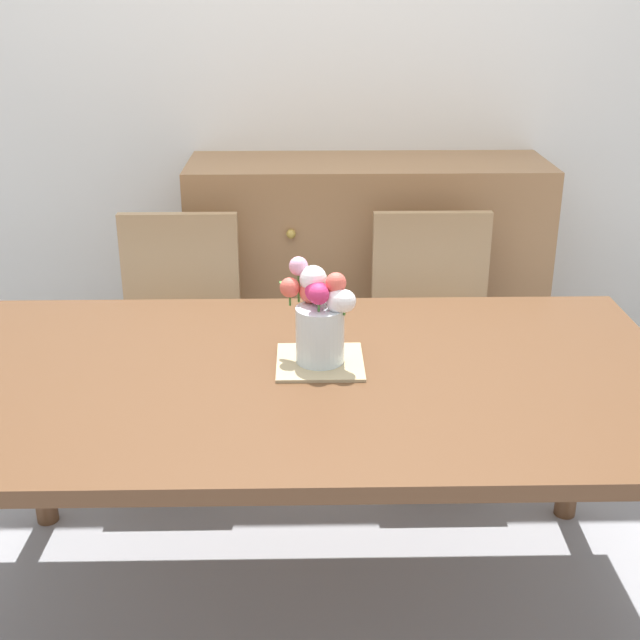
{
  "coord_description": "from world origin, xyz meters",
  "views": [
    {
      "loc": [
        -0.01,
        -1.88,
        1.66
      ],
      "look_at": [
        0.03,
        0.05,
        0.87
      ],
      "focal_mm": 46.77,
      "sensor_mm": 36.0,
      "label": 1
    }
  ],
  "objects_px": {
    "dining_table": "(307,399)",
    "chair_right": "(432,323)",
    "dresser": "(366,283)",
    "flower_vase": "(320,314)",
    "chair_left": "(179,325)"
  },
  "relations": [
    {
      "from": "chair_left",
      "to": "chair_right",
      "type": "relative_size",
      "value": 1.0
    },
    {
      "from": "dining_table",
      "to": "chair_right",
      "type": "xyz_separation_m",
      "value": [
        0.45,
        0.85,
        -0.15
      ]
    },
    {
      "from": "chair_left",
      "to": "dining_table",
      "type": "bearing_deg",
      "value": 117.78
    },
    {
      "from": "dresser",
      "to": "chair_right",
      "type": "bearing_deg",
      "value": -66.85
    },
    {
      "from": "chair_left",
      "to": "dresser",
      "type": "relative_size",
      "value": 0.64
    },
    {
      "from": "flower_vase",
      "to": "chair_right",
      "type": "bearing_deg",
      "value": 62.46
    },
    {
      "from": "chair_left",
      "to": "dresser",
      "type": "distance_m",
      "value": 0.84
    },
    {
      "from": "chair_right",
      "to": "dining_table",
      "type": "bearing_deg",
      "value": 62.22
    },
    {
      "from": "dresser",
      "to": "flower_vase",
      "type": "xyz_separation_m",
      "value": [
        -0.21,
        -1.27,
        0.38
      ]
    },
    {
      "from": "chair_right",
      "to": "flower_vase",
      "type": "relative_size",
      "value": 3.5
    },
    {
      "from": "dining_table",
      "to": "dresser",
      "type": "bearing_deg",
      "value": 79.5
    },
    {
      "from": "chair_right",
      "to": "dresser",
      "type": "height_order",
      "value": "dresser"
    },
    {
      "from": "chair_left",
      "to": "flower_vase",
      "type": "bearing_deg",
      "value": 121.18
    },
    {
      "from": "dining_table",
      "to": "dresser",
      "type": "xyz_separation_m",
      "value": [
        0.25,
        1.33,
        -0.17
      ]
    },
    {
      "from": "chair_left",
      "to": "chair_right",
      "type": "xyz_separation_m",
      "value": [
        0.9,
        0.0,
        0.0
      ]
    }
  ]
}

